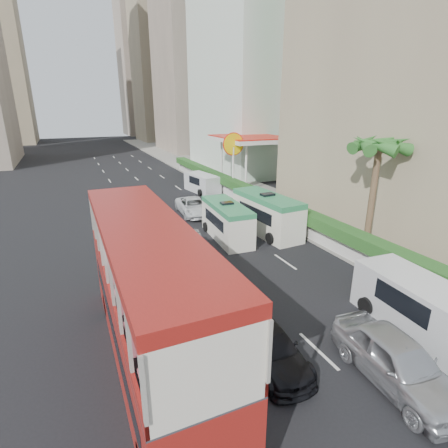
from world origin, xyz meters
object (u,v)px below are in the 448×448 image
van_asset (194,214)px  panel_van_near (419,307)px  car_black (268,360)px  panel_van_far (202,183)px  shell_station (250,162)px  double_decker_bus (149,296)px  car_silver_lane_b (393,381)px  minibus_near (227,221)px  car_silver_lane_a (189,258)px  minibus_far (267,214)px  palm_tree (372,200)px

van_asset → panel_van_near: 18.79m
car_black → van_asset: size_ratio=0.87×
car_black → panel_van_far: size_ratio=0.91×
van_asset → shell_station: (8.90, 7.00, 2.75)m
double_decker_bus → van_asset: size_ratio=2.29×
car_silver_lane_b → van_asset: (0.23, 20.20, 0.00)m
minibus_near → double_decker_bus: bearing=-123.1°
shell_station → panel_van_far: bearing=178.5°
panel_van_near → car_silver_lane_a: bearing=124.3°
minibus_near → panel_van_far: bearing=79.8°
car_silver_lane_a → car_black: bearing=-82.3°
car_silver_lane_a → panel_van_near: size_ratio=0.82×
car_silver_lane_b → shell_station: bearing=76.2°
double_decker_bus → minibus_near: 12.35m
minibus_far → double_decker_bus: bearing=-140.2°
car_silver_lane_a → panel_van_near: bearing=-50.5°
minibus_near → palm_tree: 9.01m
shell_station → car_silver_lane_a: bearing=-128.4°
car_silver_lane_b → van_asset: size_ratio=1.00×
car_black → minibus_far: size_ratio=0.69×
double_decker_bus → car_black: 4.77m
car_black → panel_van_near: panel_van_near is taller
double_decker_bus → van_asset: (7.10, 16.00, -2.53)m
double_decker_bus → panel_van_near: double_decker_bus is taller
minibus_far → shell_station: (5.67, 13.24, 1.41)m
palm_tree → car_black: bearing=-150.7°
car_black → van_asset: 18.02m
van_asset → shell_station: size_ratio=0.60×
minibus_near → minibus_far: size_ratio=0.89×
minibus_near → panel_van_far: minibus_near is taller
minibus_near → panel_van_far: size_ratio=1.17×
car_silver_lane_b → car_black: 4.06m
car_silver_lane_a → minibus_far: bearing=26.5°
minibus_far → panel_van_far: (0.22, 13.38, -0.42)m
car_black → shell_station: 27.73m
car_silver_lane_b → minibus_near: (0.44, 14.06, 1.20)m
minibus_near → panel_van_far: (3.24, 13.28, -0.27)m
car_silver_lane_a → shell_station: bearing=60.8°
car_black → minibus_far: minibus_far is taller
double_decker_bus → panel_van_far: (10.55, 23.14, -1.61)m
van_asset → minibus_near: (0.21, -6.14, 1.20)m
car_silver_lane_b → minibus_far: size_ratio=0.80×
double_decker_bus → car_black: bearing=-24.7°
van_asset → palm_tree: palm_tree is taller
car_silver_lane_b → shell_station: (9.13, 27.20, 2.75)m
double_decker_bus → panel_van_near: size_ratio=2.09×
car_silver_lane_a → car_silver_lane_b: size_ratio=0.90×
car_silver_lane_a → minibus_far: size_ratio=0.72×
car_black → shell_station: bearing=66.5°
panel_van_near → car_black: bearing=176.2°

